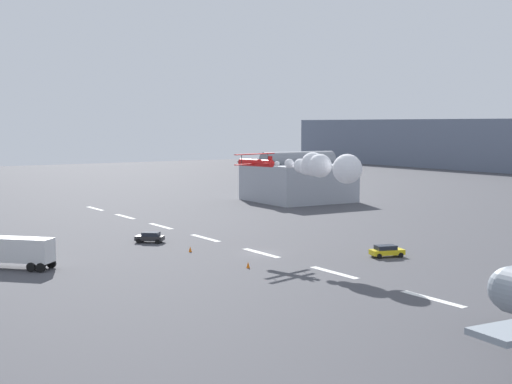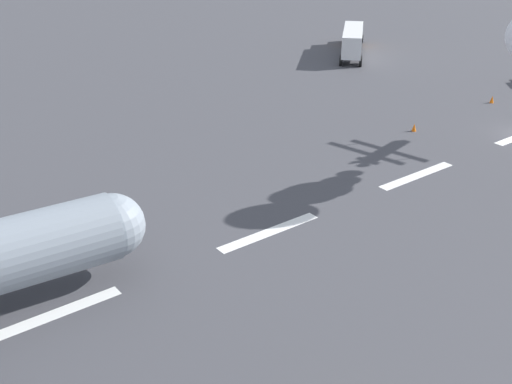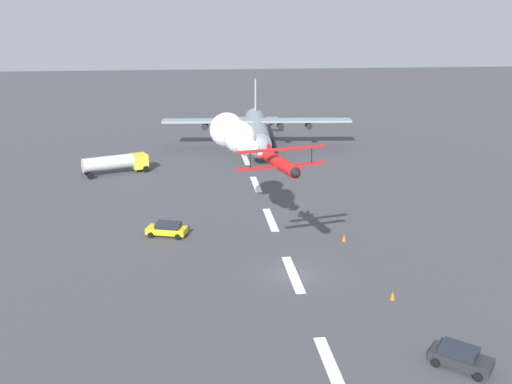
# 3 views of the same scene
# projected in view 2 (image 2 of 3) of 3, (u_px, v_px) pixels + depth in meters

# --- Properties ---
(runway_stripe_5) EXTENTS (8.00, 0.90, 0.01)m
(runway_stripe_5) POSITION_uv_depth(u_px,v_px,m) (417.00, 176.00, 50.01)
(runway_stripe_5) COLOR white
(runway_stripe_5) RESTS_ON ground
(runway_stripe_6) EXTENTS (8.00, 0.90, 0.01)m
(runway_stripe_6) POSITION_uv_depth(u_px,v_px,m) (269.00, 232.00, 41.90)
(runway_stripe_6) COLOR white
(runway_stripe_6) RESTS_ON ground
(runway_stripe_7) EXTENTS (8.00, 0.90, 0.01)m
(runway_stripe_7) POSITION_uv_depth(u_px,v_px,m) (51.00, 316.00, 33.80)
(runway_stripe_7) COLOR white
(runway_stripe_7) RESTS_ON ground
(semi_truck_orange) EXTENTS (12.74, 12.32, 3.70)m
(semi_truck_orange) POSITION_uv_depth(u_px,v_px,m) (353.00, 39.00, 84.62)
(semi_truck_orange) COLOR silver
(semi_truck_orange) RESTS_ON ground
(traffic_cone_near) EXTENTS (0.44, 0.44, 0.75)m
(traffic_cone_near) POSITION_uv_depth(u_px,v_px,m) (492.00, 99.00, 66.45)
(traffic_cone_near) COLOR orange
(traffic_cone_near) RESTS_ON ground
(traffic_cone_far) EXTENTS (0.44, 0.44, 0.75)m
(traffic_cone_far) POSITION_uv_depth(u_px,v_px,m) (414.00, 127.00, 58.85)
(traffic_cone_far) COLOR orange
(traffic_cone_far) RESTS_ON ground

